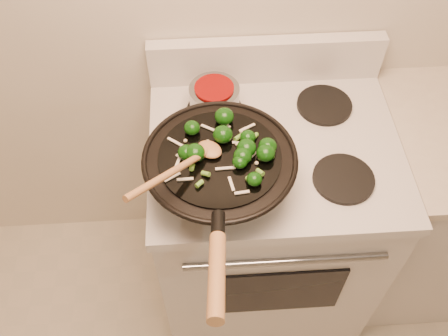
{
  "coord_description": "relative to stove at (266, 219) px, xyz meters",
  "views": [
    {
      "loc": [
        -0.47,
        0.19,
        2.1
      ],
      "look_at": [
        -0.41,
        1.0,
        1.03
      ],
      "focal_mm": 40.0,
      "sensor_mm": 36.0,
      "label": 1
    }
  ],
  "objects": [
    {
      "name": "saucepan",
      "position": [
        -0.18,
        0.15,
        0.51
      ],
      "size": [
        0.16,
        0.25,
        0.09
      ],
      "color": "gray",
      "rests_on": "stove"
    },
    {
      "name": "wooden_spoon",
      "position": [
        -0.26,
        -0.2,
        0.63
      ],
      "size": [
        0.25,
        0.27,
        0.12
      ],
      "color": "#A46F40",
      "rests_on": "wok"
    },
    {
      "name": "stirfry",
      "position": [
        -0.15,
        -0.13,
        0.61
      ],
      "size": [
        0.3,
        0.28,
        0.05
      ],
      "color": "#0C3708",
      "rests_on": "wok"
    },
    {
      "name": "wok",
      "position": [
        -0.18,
        -0.16,
        0.53
      ],
      "size": [
        0.42,
        0.7,
        0.24
      ],
      "color": "black",
      "rests_on": "stove"
    },
    {
      "name": "stove",
      "position": [
        0.0,
        0.0,
        0.0
      ],
      "size": [
        0.78,
        0.67,
        1.08
      ],
      "color": "silver",
      "rests_on": "ground"
    }
  ]
}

